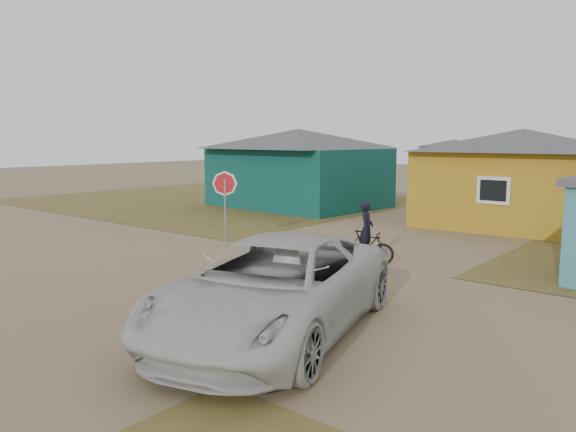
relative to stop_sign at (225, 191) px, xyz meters
name	(u,v)px	position (x,y,z in m)	size (l,w,h in m)	color
ground	(227,284)	(3.46, -3.32, -1.82)	(120.00, 120.00, 0.00)	olive
grass_nw	(219,200)	(-10.54, 9.68, -1.81)	(20.00, 18.00, 0.00)	brown
house_teal	(298,167)	(-5.04, 10.18, 0.24)	(8.93, 7.08, 4.00)	#0A3B36
house_yellow	(521,176)	(5.96, 10.67, 0.19)	(7.72, 6.76, 3.90)	#AE811A
house_pale_west	(489,160)	(-2.54, 30.68, 0.04)	(7.04, 6.15, 3.60)	#9EAA92
house_pale_north	(454,156)	(-10.54, 42.68, -0.06)	(6.28, 5.81, 3.40)	#9EAA92
stop_sign	(225,191)	(0.00, 0.00, 0.00)	(0.79, 0.26, 2.47)	gray
cyclist	(366,241)	(4.89, 0.75, -1.17)	(1.62, 0.97, 1.77)	black
vehicle	(275,288)	(6.68, -5.25, -0.95)	(2.87, 6.22, 1.73)	beige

